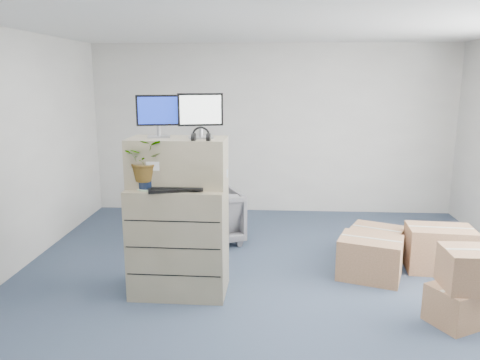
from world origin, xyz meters
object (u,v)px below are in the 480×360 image
keyboard (177,189)px  potted_plant (146,166)px  office_chair (211,214)px  monitor_right (200,113)px  filing_cabinet_lower (179,240)px  water_bottle (186,173)px  monitor_left (158,114)px

keyboard → potted_plant: (-0.31, 0.02, 0.22)m
keyboard → office_chair: (0.11, 1.72, -0.77)m
potted_plant → monitor_right: bearing=19.3°
filing_cabinet_lower → potted_plant: bearing=-153.8°
monitor_right → keyboard: monitor_right is taller
filing_cabinet_lower → keyboard: (0.03, -0.15, 0.59)m
keyboard → monitor_right: bearing=27.1°
monitor_right → water_bottle: bearing=161.2°
filing_cabinet_lower → potted_plant: (-0.28, -0.13, 0.81)m
water_bottle → keyboard: bearing=-103.4°
office_chair → filing_cabinet_lower: bearing=61.3°
potted_plant → water_bottle: bearing=28.6°
monitor_right → potted_plant: size_ratio=0.91×
filing_cabinet_lower → keyboard: 0.61m
filing_cabinet_lower → monitor_right: size_ratio=2.57×
monitor_right → keyboard: size_ratio=0.79×
filing_cabinet_lower → keyboard: keyboard is taller
monitor_right → keyboard: bearing=-152.1°
monitor_right → keyboard: (-0.22, -0.20, -0.73)m
monitor_left → office_chair: size_ratio=0.53×
monitor_left → water_bottle: monitor_left is taller
filing_cabinet_lower → office_chair: 1.58m
monitor_left → potted_plant: size_ratio=0.87×
monitor_left → keyboard: monitor_left is taller
filing_cabinet_lower → water_bottle: (0.08, 0.06, 0.71)m
monitor_left → monitor_right: 0.44m
water_bottle → potted_plant: size_ratio=0.52×
keyboard → potted_plant: size_ratio=1.15×
keyboard → water_bottle: (0.05, 0.21, 0.11)m
filing_cabinet_lower → monitor_left: monitor_left is taller
monitor_right → water_bottle: size_ratio=1.75×
filing_cabinet_lower → monitor_right: bearing=12.9°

